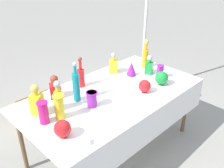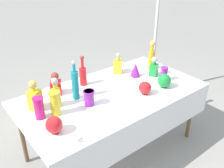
{
  "view_description": "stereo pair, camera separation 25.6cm",
  "coord_description": "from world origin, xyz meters",
  "px_view_note": "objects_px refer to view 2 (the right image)",
  "views": [
    {
      "loc": [
        -1.59,
        -1.61,
        2.06
      ],
      "look_at": [
        0.0,
        0.0,
        0.86
      ],
      "focal_mm": 40.0,
      "sensor_mm": 36.0,
      "label": 1
    },
    {
      "loc": [
        -1.4,
        -1.77,
        2.06
      ],
      "look_at": [
        0.0,
        0.0,
        0.86
      ],
      "focal_mm": 40.0,
      "sensor_mm": 36.0,
      "label": 2
    }
  ],
  "objects_px": {
    "tall_bottle_0": "(152,57)",
    "square_decanter_0": "(35,97)",
    "round_bowl_0": "(164,81)",
    "round_bowl_2": "(54,125)",
    "round_bowl_1": "(145,88)",
    "slender_vase_0": "(39,107)",
    "fluted_vase_0": "(135,69)",
    "square_decanter_2": "(154,67)",
    "slender_vase_2": "(164,74)",
    "canopy_pole": "(156,26)",
    "slender_vase_3": "(89,97)",
    "square_decanter_3": "(118,65)",
    "tall_bottle_2": "(83,74)",
    "square_decanter_1": "(56,85)",
    "cardboard_box_behind_left": "(45,107)",
    "tall_bottle_3": "(56,94)",
    "slender_vase_1": "(55,103)",
    "tall_bottle_1": "(75,84)"
  },
  "relations": [
    {
      "from": "square_decanter_2",
      "to": "slender_vase_2",
      "type": "distance_m",
      "value": 0.17
    },
    {
      "from": "round_bowl_1",
      "to": "square_decanter_0",
      "type": "bearing_deg",
      "value": 156.69
    },
    {
      "from": "tall_bottle_3",
      "to": "canopy_pole",
      "type": "bearing_deg",
      "value": 14.83
    },
    {
      "from": "slender_vase_2",
      "to": "fluted_vase_0",
      "type": "bearing_deg",
      "value": 122.8
    },
    {
      "from": "tall_bottle_0",
      "to": "square_decanter_0",
      "type": "xyz_separation_m",
      "value": [
        -1.49,
        0.03,
        -0.04
      ]
    },
    {
      "from": "tall_bottle_2",
      "to": "round_bowl_0",
      "type": "xyz_separation_m",
      "value": [
        0.65,
        -0.59,
        -0.04
      ]
    },
    {
      "from": "tall_bottle_3",
      "to": "slender_vase_1",
      "type": "distance_m",
      "value": 0.14
    },
    {
      "from": "square_decanter_2",
      "to": "fluted_vase_0",
      "type": "height_order",
      "value": "square_decanter_2"
    },
    {
      "from": "tall_bottle_2",
      "to": "square_decanter_1",
      "type": "distance_m",
      "value": 0.33
    },
    {
      "from": "square_decanter_1",
      "to": "cardboard_box_behind_left",
      "type": "relative_size",
      "value": 0.46
    },
    {
      "from": "tall_bottle_0",
      "to": "square_decanter_2",
      "type": "relative_size",
      "value": 1.56
    },
    {
      "from": "round_bowl_2",
      "to": "slender_vase_2",
      "type": "bearing_deg",
      "value": 3.12
    },
    {
      "from": "square_decanter_3",
      "to": "round_bowl_1",
      "type": "relative_size",
      "value": 1.83
    },
    {
      "from": "square_decanter_2",
      "to": "round_bowl_1",
      "type": "distance_m",
      "value": 0.47
    },
    {
      "from": "round_bowl_2",
      "to": "cardboard_box_behind_left",
      "type": "relative_size",
      "value": 0.28
    },
    {
      "from": "tall_bottle_3",
      "to": "slender_vase_0",
      "type": "bearing_deg",
      "value": -158.53
    },
    {
      "from": "tall_bottle_0",
      "to": "tall_bottle_2",
      "type": "relative_size",
      "value": 1.07
    },
    {
      "from": "tall_bottle_2",
      "to": "slender_vase_1",
      "type": "xyz_separation_m",
      "value": [
        -0.5,
        -0.33,
        -0.0
      ]
    },
    {
      "from": "canopy_pole",
      "to": "tall_bottle_0",
      "type": "bearing_deg",
      "value": -140.63
    },
    {
      "from": "slender_vase_3",
      "to": "round_bowl_1",
      "type": "bearing_deg",
      "value": -17.95
    },
    {
      "from": "tall_bottle_0",
      "to": "slender_vase_3",
      "type": "xyz_separation_m",
      "value": [
        -1.06,
        -0.22,
        -0.08
      ]
    },
    {
      "from": "slender_vase_3",
      "to": "fluted_vase_0",
      "type": "xyz_separation_m",
      "value": [
        0.77,
        0.18,
        0.0
      ]
    },
    {
      "from": "square_decanter_1",
      "to": "slender_vase_0",
      "type": "height_order",
      "value": "square_decanter_1"
    },
    {
      "from": "round_bowl_0",
      "to": "round_bowl_2",
      "type": "height_order",
      "value": "round_bowl_0"
    },
    {
      "from": "square_decanter_3",
      "to": "canopy_pole",
      "type": "relative_size",
      "value": 0.09
    },
    {
      "from": "square_decanter_3",
      "to": "slender_vase_3",
      "type": "relative_size",
      "value": 1.67
    },
    {
      "from": "square_decanter_2",
      "to": "canopy_pole",
      "type": "height_order",
      "value": "canopy_pole"
    },
    {
      "from": "slender_vase_0",
      "to": "fluted_vase_0",
      "type": "distance_m",
      "value": 1.23
    },
    {
      "from": "round_bowl_0",
      "to": "canopy_pole",
      "type": "bearing_deg",
      "value": 47.95
    },
    {
      "from": "square_decanter_0",
      "to": "fluted_vase_0",
      "type": "bearing_deg",
      "value": -2.92
    },
    {
      "from": "tall_bottle_0",
      "to": "tall_bottle_3",
      "type": "height_order",
      "value": "tall_bottle_0"
    },
    {
      "from": "slender_vase_3",
      "to": "tall_bottle_1",
      "type": "bearing_deg",
      "value": 100.03
    },
    {
      "from": "tall_bottle_0",
      "to": "round_bowl_0",
      "type": "height_order",
      "value": "tall_bottle_0"
    },
    {
      "from": "tall_bottle_2",
      "to": "canopy_pole",
      "type": "xyz_separation_m",
      "value": [
        1.44,
        0.28,
        0.23
      ]
    },
    {
      "from": "square_decanter_2",
      "to": "round_bowl_1",
      "type": "bearing_deg",
      "value": -147.69
    },
    {
      "from": "square_decanter_1",
      "to": "square_decanter_2",
      "type": "bearing_deg",
      "value": -16.21
    },
    {
      "from": "square_decanter_3",
      "to": "round_bowl_1",
      "type": "xyz_separation_m",
      "value": [
        -0.11,
        -0.57,
        -0.02
      ]
    },
    {
      "from": "tall_bottle_3",
      "to": "canopy_pole",
      "type": "height_order",
      "value": "canopy_pole"
    },
    {
      "from": "round_bowl_0",
      "to": "square_decanter_0",
      "type": "bearing_deg",
      "value": 160.26
    },
    {
      "from": "square_decanter_0",
      "to": "fluted_vase_0",
      "type": "distance_m",
      "value": 1.2
    },
    {
      "from": "square_decanter_2",
      "to": "fluted_vase_0",
      "type": "bearing_deg",
      "value": 147.95
    },
    {
      "from": "slender_vase_1",
      "to": "cardboard_box_behind_left",
      "type": "distance_m",
      "value": 1.37
    },
    {
      "from": "square_decanter_2",
      "to": "slender_vase_3",
      "type": "distance_m",
      "value": 0.96
    },
    {
      "from": "tall_bottle_2",
      "to": "square_decanter_2",
      "type": "xyz_separation_m",
      "value": [
        0.78,
        -0.32,
        -0.02
      ]
    },
    {
      "from": "square_decanter_1",
      "to": "square_decanter_3",
      "type": "bearing_deg",
      "value": -0.09
    },
    {
      "from": "square_decanter_3",
      "to": "slender_vase_1",
      "type": "xyz_separation_m",
      "value": [
        -1.0,
        -0.33,
        0.03
      ]
    },
    {
      "from": "square_decanter_2",
      "to": "round_bowl_0",
      "type": "xyz_separation_m",
      "value": [
        -0.13,
        -0.27,
        -0.02
      ]
    },
    {
      "from": "square_decanter_1",
      "to": "slender_vase_1",
      "type": "xyz_separation_m",
      "value": [
        -0.18,
        -0.33,
        0.02
      ]
    },
    {
      "from": "square_decanter_0",
      "to": "round_bowl_0",
      "type": "xyz_separation_m",
      "value": [
        1.26,
        -0.45,
        -0.05
      ]
    },
    {
      "from": "slender_vase_0",
      "to": "slender_vase_3",
      "type": "bearing_deg",
      "value": -11.33
    }
  ]
}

